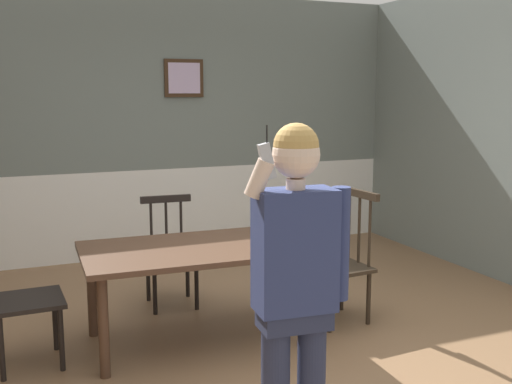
{
  "coord_description": "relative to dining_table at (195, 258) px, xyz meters",
  "views": [
    {
      "loc": [
        -1.6,
        -3.73,
        1.85
      ],
      "look_at": [
        -0.34,
        -0.72,
        1.31
      ],
      "focal_mm": 43.19,
      "sensor_mm": 36.0,
      "label": 1
    }
  ],
  "objects": [
    {
      "name": "ground_plane",
      "position": [
        0.33,
        -0.46,
        -0.64
      ],
      "size": [
        6.65,
        6.65,
        0.0
      ],
      "primitive_type": "plane",
      "color": "#846042"
    },
    {
      "name": "chair_at_table_head",
      "position": [
        0.04,
        0.86,
        -0.18
      ],
      "size": [
        0.47,
        0.47,
        0.93
      ],
      "rotation": [
        0.0,
        0.0,
        3.07
      ],
      "color": "black",
      "rests_on": "ground_plane"
    },
    {
      "name": "dining_table",
      "position": [
        0.0,
        0.0,
        0.0
      ],
      "size": [
        1.66,
        1.0,
        0.72
      ],
      "rotation": [
        0.0,
        0.0,
        -0.04
      ],
      "color": "#4C3323",
      "rests_on": "ground_plane"
    },
    {
      "name": "room_back_partition",
      "position": [
        0.33,
        2.57,
        0.76
      ],
      "size": [
        5.81,
        0.17,
        2.89
      ],
      "color": "slate",
      "rests_on": "ground_plane"
    },
    {
      "name": "chair_by_doorway",
      "position": [
        1.2,
        -0.04,
        -0.15
      ],
      "size": [
        0.49,
        0.49,
        1.06
      ],
      "rotation": [
        0.0,
        0.0,
        1.65
      ],
      "color": "#2D2319",
      "rests_on": "ground_plane"
    },
    {
      "name": "person_figure",
      "position": [
        -0.02,
        -1.69,
        0.34
      ],
      "size": [
        0.54,
        0.24,
        1.7
      ],
      "rotation": [
        0.0,
        0.0,
        3.06
      ],
      "color": "#282E49",
      "rests_on": "ground_plane"
    },
    {
      "name": "chair_near_window",
      "position": [
        -1.2,
        0.05,
        -0.16
      ],
      "size": [
        0.47,
        0.47,
        0.97
      ],
      "rotation": [
        0.0,
        0.0,
        4.74
      ],
      "color": "black",
      "rests_on": "ground_plane"
    }
  ]
}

